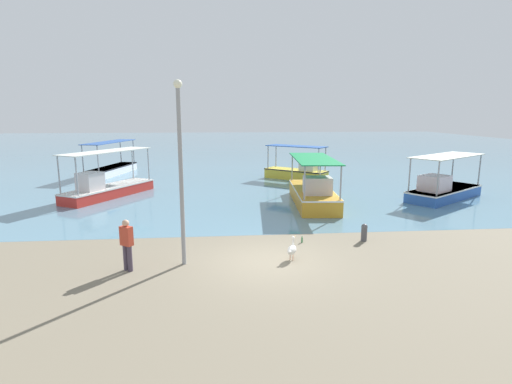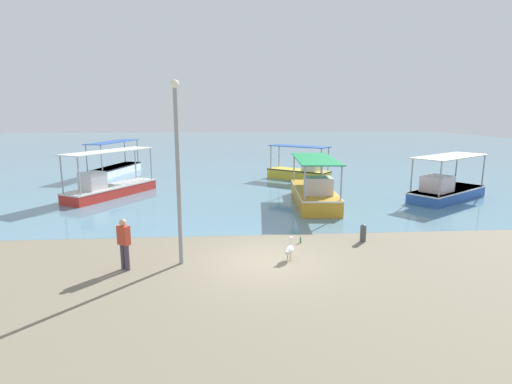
# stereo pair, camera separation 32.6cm
# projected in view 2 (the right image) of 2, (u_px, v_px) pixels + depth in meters

# --- Properties ---
(ground) EXTENTS (120.00, 120.00, 0.00)m
(ground) POSITION_uv_depth(u_px,v_px,m) (264.00, 261.00, 13.61)
(ground) COLOR #776D59
(harbor_water) EXTENTS (110.00, 90.00, 0.00)m
(harbor_water) POSITION_uv_depth(u_px,v_px,m) (235.00, 146.00, 60.58)
(harbor_water) COLOR slate
(harbor_water) RESTS_ON ground
(fishing_boat_near_right) EXTENTS (4.51, 6.30, 2.77)m
(fishing_boat_near_right) POSITION_uv_depth(u_px,v_px,m) (109.00, 187.00, 24.05)
(fishing_boat_near_right) COLOR red
(fishing_boat_near_right) RESTS_ON harbor_water
(fishing_boat_near_left) EXTENTS (4.68, 4.18, 2.54)m
(fishing_boat_near_left) POSITION_uv_depth(u_px,v_px,m) (301.00, 171.00, 30.28)
(fishing_boat_near_left) COLOR gold
(fishing_boat_near_left) RESTS_ON harbor_water
(fishing_boat_far_right) EXTENTS (2.93, 6.76, 2.70)m
(fishing_boat_far_right) POSITION_uv_depth(u_px,v_px,m) (115.00, 168.00, 32.80)
(fishing_boat_far_right) COLOR white
(fishing_boat_far_right) RESTS_ON harbor_water
(fishing_boat_far_left) EXTENTS (5.82, 4.82, 2.56)m
(fishing_boat_far_left) POSITION_uv_depth(u_px,v_px,m) (446.00, 190.00, 23.14)
(fishing_boat_far_left) COLOR #2B59B0
(fishing_boat_far_left) RESTS_ON harbor_water
(fishing_boat_center) EXTENTS (2.54, 6.45, 2.55)m
(fishing_boat_center) POSITION_uv_depth(u_px,v_px,m) (314.00, 193.00, 21.96)
(fishing_boat_center) COLOR orange
(fishing_boat_center) RESTS_ON harbor_water
(pelican) EXTENTS (0.50, 0.76, 0.80)m
(pelican) POSITION_uv_depth(u_px,v_px,m) (289.00, 250.00, 13.68)
(pelican) COLOR #E0997A
(pelican) RESTS_ON ground
(lamp_post) EXTENTS (0.28, 0.28, 6.00)m
(lamp_post) POSITION_uv_depth(u_px,v_px,m) (178.00, 164.00, 12.80)
(lamp_post) COLOR gray
(lamp_post) RESTS_ON ground
(mooring_bollard) EXTENTS (0.24, 0.24, 0.70)m
(mooring_bollard) POSITION_uv_depth(u_px,v_px,m) (363.00, 232.00, 15.68)
(mooring_bollard) COLOR #47474C
(mooring_bollard) RESTS_ON ground
(fisherman_standing) EXTENTS (0.45, 0.41, 1.69)m
(fisherman_standing) POSITION_uv_depth(u_px,v_px,m) (124.00, 243.00, 12.74)
(fisherman_standing) COLOR #443949
(fisherman_standing) RESTS_ON ground
(glass_bottle) EXTENTS (0.07, 0.07, 0.27)m
(glass_bottle) POSITION_uv_depth(u_px,v_px,m) (300.00, 240.00, 15.55)
(glass_bottle) COLOR #3F7F4C
(glass_bottle) RESTS_ON ground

